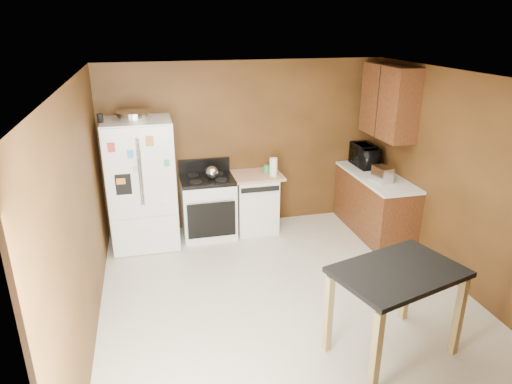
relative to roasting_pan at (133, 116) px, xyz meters
name	(u,v)px	position (x,y,z in m)	size (l,w,h in m)	color
floor	(288,300)	(1.58, -1.88, -1.85)	(4.50, 4.50, 0.00)	beige
ceiling	(294,79)	(1.58, -1.88, 0.65)	(4.50, 4.50, 0.00)	white
wall_back	(245,146)	(1.58, 0.37, -0.60)	(4.20, 4.20, 0.00)	brown
wall_front	(403,332)	(1.58, -4.13, -0.60)	(4.20, 4.20, 0.00)	brown
wall_left	(82,218)	(-0.52, -1.88, -0.60)	(4.50, 4.50, 0.00)	brown
wall_right	(463,184)	(3.68, -1.88, -0.60)	(4.50, 4.50, 0.00)	brown
roasting_pan	(133,116)	(0.00, 0.00, 0.00)	(0.44, 0.44, 0.11)	silver
pen_cup	(100,118)	(-0.41, -0.09, 0.00)	(0.07, 0.07, 0.11)	black
kettle	(212,172)	(1.01, -0.01, -0.86)	(0.19, 0.19, 0.19)	silver
paper_towel	(273,167)	(1.90, -0.05, -0.83)	(0.11, 0.11, 0.26)	white
green_canister	(267,169)	(1.85, 0.10, -0.91)	(0.11, 0.11, 0.12)	green
toaster	(382,174)	(3.31, -0.68, -0.85)	(0.18, 0.29, 0.21)	silver
microwave	(365,156)	(3.40, 0.04, -0.81)	(0.54, 0.37, 0.30)	black
refrigerator	(142,184)	(0.03, -0.01, -0.95)	(0.90, 0.80, 1.80)	white
gas_range	(208,206)	(0.94, 0.05, -1.39)	(0.76, 0.68, 1.10)	white
dishwasher	(255,202)	(1.66, 0.07, -1.40)	(0.78, 0.63, 0.89)	white
right_cabinets	(379,174)	(3.42, -0.40, -0.95)	(0.63, 1.58, 2.45)	brown
island	(397,284)	(2.28, -2.94, -1.09)	(1.32, 1.05, 0.91)	black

